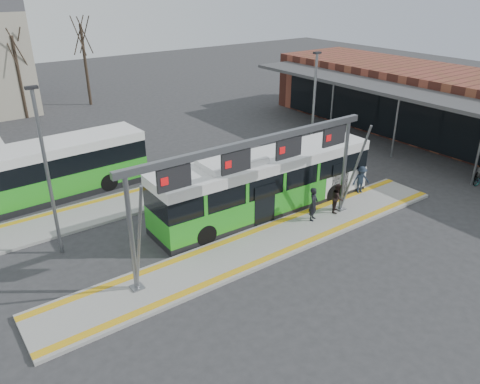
# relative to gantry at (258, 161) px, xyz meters

# --- Properties ---
(ground) EXTENTS (120.00, 120.00, 0.00)m
(ground) POSITION_rel_gantry_xyz_m (0.35, -0.25, -4.30)
(ground) COLOR #2D2D30
(ground) RESTS_ON ground
(platform_main) EXTENTS (22.00, 3.00, 0.15)m
(platform_main) POSITION_rel_gantry_xyz_m (0.35, -0.25, -4.22)
(platform_main) COLOR gray
(platform_main) RESTS_ON ground
(platform_second) EXTENTS (20.00, 3.00, 0.15)m
(platform_second) POSITION_rel_gantry_xyz_m (-3.65, 7.75, -4.22)
(platform_second) COLOR gray
(platform_second) RESTS_ON ground
(tactile_main) EXTENTS (22.00, 2.65, 0.02)m
(tactile_main) POSITION_rel_gantry_xyz_m (0.35, -0.25, -4.14)
(tactile_main) COLOR gold
(tactile_main) RESTS_ON platform_main
(tactile_second) EXTENTS (20.00, 0.35, 0.02)m
(tactile_second) POSITION_rel_gantry_xyz_m (-3.65, 8.90, -4.14)
(tactile_second) COLOR gold
(tactile_second) RESTS_ON platform_second
(gantry) EXTENTS (13.00, 1.68, 5.20)m
(gantry) POSITION_rel_gantry_xyz_m (0.00, 0.00, 0.00)
(gantry) COLOR slate
(gantry) RESTS_ON platform_main
(station_building) EXTENTS (11.50, 32.00, 5.00)m
(station_building) POSITION_rel_gantry_xyz_m (22.17, 3.74, -1.76)
(station_building) COLOR brown
(station_building) RESTS_ON ground
(hero_bus) EXTENTS (12.88, 3.09, 3.52)m
(hero_bus) POSITION_rel_gantry_xyz_m (2.55, 2.55, -2.69)
(hero_bus) COLOR black
(hero_bus) RESTS_ON ground
(bg_bus_green) EXTENTS (12.96, 3.25, 3.22)m
(bg_bus_green) POSITION_rel_gantry_xyz_m (-7.15, 11.25, -2.71)
(bg_bus_green) COLOR black
(bg_bus_green) RESTS_ON ground
(passenger_a) EXTENTS (0.78, 0.70, 1.80)m
(passenger_a) POSITION_rel_gantry_xyz_m (3.78, 0.07, -3.25)
(passenger_a) COLOR black
(passenger_a) RESTS_ON platform_main
(passenger_b) EXTENTS (0.99, 0.94, 1.61)m
(passenger_b) POSITION_rel_gantry_xyz_m (5.48, -0.03, -3.35)
(passenger_b) COLOR black
(passenger_b) RESTS_ON platform_main
(passenger_c) EXTENTS (1.20, 0.92, 1.64)m
(passenger_c) POSITION_rel_gantry_xyz_m (8.37, 0.85, -3.33)
(passenger_c) COLOR #1F2A38
(passenger_c) RESTS_ON platform_main
(bicycle_d) EXTENTS (1.67, 0.71, 0.97)m
(bicycle_d) POSITION_rel_gantry_xyz_m (16.33, -2.04, -3.81)
(bicycle_d) COLOR gray
(bicycle_d) RESTS_ON ground
(tree_left) EXTENTS (1.40, 1.40, 8.11)m
(tree_left) POSITION_rel_gantry_xyz_m (-3.13, 29.76, 1.85)
(tree_left) COLOR #382B21
(tree_left) RESTS_ON ground
(tree_mid) EXTENTS (1.40, 1.40, 8.67)m
(tree_mid) POSITION_rel_gantry_xyz_m (3.28, 31.08, 2.28)
(tree_mid) COLOR #382B21
(tree_mid) RESTS_ON ground
(lamp_west) EXTENTS (0.50, 0.25, 7.74)m
(lamp_west) POSITION_rel_gantry_xyz_m (-7.72, 4.82, -0.19)
(lamp_west) COLOR slate
(lamp_west) RESTS_ON ground
(lamp_east) EXTENTS (0.50, 0.25, 7.57)m
(lamp_east) POSITION_rel_gantry_xyz_m (8.89, 5.56, -0.27)
(lamp_east) COLOR slate
(lamp_east) RESTS_ON ground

